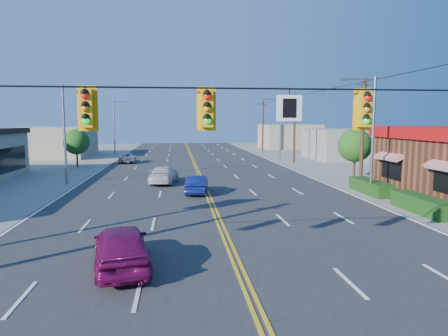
{
  "coord_description": "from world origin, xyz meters",
  "views": [
    {
      "loc": [
        -2.06,
        -11.39,
        5.08
      ],
      "look_at": [
        0.81,
        12.79,
        2.2
      ],
      "focal_mm": 32.0,
      "sensor_mm": 36.0,
      "label": 1
    }
  ],
  "objects": [
    {
      "name": "ground",
      "position": [
        0.0,
        0.0,
        0.0
      ],
      "size": [
        160.0,
        160.0,
        0.0
      ],
      "primitive_type": "plane",
      "color": "gray",
      "rests_on": "ground"
    },
    {
      "name": "road",
      "position": [
        0.0,
        20.0,
        0.03
      ],
      "size": [
        20.0,
        120.0,
        0.06
      ],
      "primitive_type": "cube",
      "color": "#2D2D30",
      "rests_on": "ground"
    },
    {
      "name": "signal_span",
      "position": [
        -0.12,
        0.0,
        4.89
      ],
      "size": [
        24.32,
        0.34,
        9.0
      ],
      "color": "#47301E",
      "rests_on": "ground"
    },
    {
      "name": "streetlight_se",
      "position": [
        10.79,
        14.0,
        4.51
      ],
      "size": [
        2.55,
        0.25,
        8.0
      ],
      "color": "gray",
      "rests_on": "ground"
    },
    {
      "name": "streetlight_ne",
      "position": [
        10.79,
        38.0,
        4.51
      ],
      "size": [
        2.55,
        0.25,
        8.0
      ],
      "color": "gray",
      "rests_on": "ground"
    },
    {
      "name": "streetlight_sw",
      "position": [
        -10.79,
        22.0,
        4.51
      ],
      "size": [
        2.55,
        0.25,
        8.0
      ],
      "color": "gray",
      "rests_on": "ground"
    },
    {
      "name": "streetlight_nw",
      "position": [
        -10.79,
        48.0,
        4.51
      ],
      "size": [
        2.55,
        0.25,
        8.0
      ],
      "color": "gray",
      "rests_on": "ground"
    },
    {
      "name": "utility_pole_near",
      "position": [
        12.2,
        18.0,
        4.2
      ],
      "size": [
        0.28,
        0.28,
        8.4
      ],
      "primitive_type": "cylinder",
      "color": "#47301E",
      "rests_on": "ground"
    },
    {
      "name": "utility_pole_mid",
      "position": [
        12.2,
        36.0,
        4.2
      ],
      "size": [
        0.28,
        0.28,
        8.4
      ],
      "primitive_type": "cylinder",
      "color": "#47301E",
      "rests_on": "ground"
    },
    {
      "name": "utility_pole_far",
      "position": [
        12.2,
        54.0,
        4.2
      ],
      "size": [
        0.28,
        0.28,
        8.4
      ],
      "primitive_type": "cylinder",
      "color": "#47301E",
      "rests_on": "ground"
    },
    {
      "name": "tree_kfc_rear",
      "position": [
        13.5,
        22.0,
        2.93
      ],
      "size": [
        2.94,
        2.94,
        4.41
      ],
      "color": "#47301E",
      "rests_on": "ground"
    },
    {
      "name": "tree_west",
      "position": [
        -13.0,
        34.0,
        2.79
      ],
      "size": [
        2.8,
        2.8,
        4.2
      ],
      "color": "#47301E",
      "rests_on": "ground"
    },
    {
      "name": "bld_east_mid",
      "position": [
        22.0,
        40.0,
        2.0
      ],
      "size": [
        12.0,
        10.0,
        4.0
      ],
      "primitive_type": "cube",
      "color": "gray",
      "rests_on": "ground"
    },
    {
      "name": "bld_west_far",
      "position": [
        -20.0,
        48.0,
        2.1
      ],
      "size": [
        11.0,
        12.0,
        4.2
      ],
      "primitive_type": "cube",
      "color": "tan",
      "rests_on": "ground"
    },
    {
      "name": "bld_east_far",
      "position": [
        19.0,
        62.0,
        2.2
      ],
      "size": [
        10.0,
        10.0,
        4.4
      ],
      "primitive_type": "cube",
      "color": "tan",
      "rests_on": "ground"
    },
    {
      "name": "car_magenta",
      "position": [
        -3.99,
        2.17,
        0.76
      ],
      "size": [
        2.55,
        4.71,
        1.52
      ],
      "primitive_type": "imported",
      "rotation": [
        0.0,
        0.0,
        3.32
      ],
      "color": "#760D49",
      "rests_on": "ground"
    },
    {
      "name": "car_blue",
      "position": [
        -0.7,
        16.1,
        0.63
      ],
      "size": [
        1.82,
        3.97,
        1.26
      ],
      "primitive_type": "imported",
      "rotation": [
        0.0,
        0.0,
        3.01
      ],
      "color": "navy",
      "rests_on": "ground"
    },
    {
      "name": "car_white",
      "position": [
        -3.14,
        20.98,
        0.69
      ],
      "size": [
        2.54,
        4.95,
        1.38
      ],
      "primitive_type": "imported",
      "rotation": [
        0.0,
        0.0,
        3.01
      ],
      "color": "silver",
      "rests_on": "ground"
    },
    {
      "name": "car_silver",
      "position": [
        -8.0,
        37.73,
        0.6
      ],
      "size": [
        2.3,
        4.43,
        1.19
      ],
      "primitive_type": "imported",
      "rotation": [
        0.0,
        0.0,
        3.22
      ],
      "color": "#B8B8BD",
      "rests_on": "ground"
    }
  ]
}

